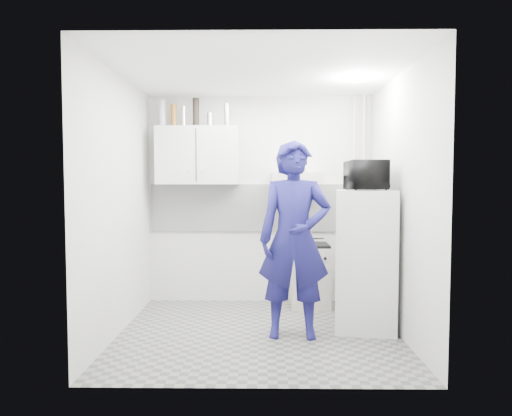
{
  "coord_description": "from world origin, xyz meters",
  "views": [
    {
      "loc": [
        0.03,
        -4.54,
        1.52
      ],
      "look_at": [
        -0.03,
        0.3,
        1.25
      ],
      "focal_mm": 32.0,
      "sensor_mm": 36.0,
      "label": 1
    }
  ],
  "objects": [
    {
      "name": "microwave",
      "position": [
        1.1,
        0.15,
        1.59
      ],
      "size": [
        0.55,
        0.37,
        0.3
      ],
      "primitive_type": "imported",
      "rotation": [
        0.0,
        0.0,
        1.58
      ],
      "color": "black",
      "rests_on": "fridge"
    },
    {
      "name": "wall_back",
      "position": [
        0.0,
        1.25,
        1.3
      ],
      "size": [
        2.8,
        0.0,
        2.8
      ],
      "primitive_type": "plane",
      "rotation": [
        1.57,
        0.0,
        0.0
      ],
      "color": "silver",
      "rests_on": "floor"
    },
    {
      "name": "stove",
      "position": [
        0.62,
        1.0,
        0.37
      ],
      "size": [
        0.47,
        0.47,
        0.74
      ],
      "primitive_type": "cube",
      "color": "beige",
      "rests_on": "floor"
    },
    {
      "name": "bottle_e",
      "position": [
        -0.39,
        1.07,
        2.34
      ],
      "size": [
        0.07,
        0.07,
        0.28
      ],
      "primitive_type": "cylinder",
      "color": "silver",
      "rests_on": "upper_cabinet"
    },
    {
      "name": "ceiling",
      "position": [
        0.0,
        0.0,
        2.6
      ],
      "size": [
        2.8,
        2.8,
        0.0
      ],
      "primitive_type": "plane",
      "color": "white",
      "rests_on": "wall_back"
    },
    {
      "name": "bottle_b",
      "position": [
        -1.05,
        1.07,
        2.34
      ],
      "size": [
        0.07,
        0.07,
        0.27
      ],
      "primitive_type": "cylinder",
      "color": "brown",
      "rests_on": "upper_cabinet"
    },
    {
      "name": "canister_a",
      "position": [
        -0.61,
        1.07,
        2.29
      ],
      "size": [
        0.07,
        0.07,
        0.17
      ],
      "primitive_type": "cylinder",
      "color": "silver",
      "rests_on": "upper_cabinet"
    },
    {
      "name": "bottle_c",
      "position": [
        -0.93,
        1.07,
        2.32
      ],
      "size": [
        0.06,
        0.06,
        0.25
      ],
      "primitive_type": "cylinder",
      "color": "silver",
      "rests_on": "upper_cabinet"
    },
    {
      "name": "pipe_b",
      "position": [
        1.18,
        1.17,
        1.3
      ],
      "size": [
        0.04,
        0.04,
        2.6
      ],
      "primitive_type": "cylinder",
      "color": "beige",
      "rests_on": "floor"
    },
    {
      "name": "backsplash",
      "position": [
        0.0,
        1.24,
        1.2
      ],
      "size": [
        2.74,
        0.03,
        0.6
      ],
      "primitive_type": "cube",
      "color": "white",
      "rests_on": "wall_back"
    },
    {
      "name": "saucepan",
      "position": [
        0.56,
        0.93,
        0.82
      ],
      "size": [
        0.17,
        0.17,
        0.09
      ],
      "primitive_type": "cylinder",
      "color": "silver",
      "rests_on": "stove_top"
    },
    {
      "name": "fridge",
      "position": [
        1.1,
        0.15,
        0.72
      ],
      "size": [
        0.69,
        0.69,
        1.44
      ],
      "primitive_type": "cube",
      "rotation": [
        0.0,
        0.0,
        -0.16
      ],
      "color": "silver",
      "rests_on": "floor"
    },
    {
      "name": "wall_left",
      "position": [
        -1.4,
        0.0,
        1.3
      ],
      "size": [
        0.0,
        2.6,
        2.6
      ],
      "primitive_type": "plane",
      "rotation": [
        1.57,
        0.0,
        1.57
      ],
      "color": "silver",
      "rests_on": "floor"
    },
    {
      "name": "stove_top",
      "position": [
        0.62,
        1.0,
        0.76
      ],
      "size": [
        0.45,
        0.45,
        0.03
      ],
      "primitive_type": "cube",
      "color": "black",
      "rests_on": "stove"
    },
    {
      "name": "bottle_a",
      "position": [
        -1.19,
        1.07,
        2.36
      ],
      "size": [
        0.08,
        0.08,
        0.33
      ],
      "primitive_type": "cylinder",
      "color": "#B2B7BC",
      "rests_on": "upper_cabinet"
    },
    {
      "name": "upper_cabinet",
      "position": [
        -0.75,
        1.07,
        1.85
      ],
      "size": [
        1.0,
        0.35,
        0.7
      ],
      "primitive_type": "cube",
      "color": "silver",
      "rests_on": "wall_back"
    },
    {
      "name": "floor",
      "position": [
        0.0,
        0.0,
        0.0
      ],
      "size": [
        2.8,
        2.8,
        0.0
      ],
      "primitive_type": "plane",
      "color": "slate",
      "rests_on": "ground"
    },
    {
      "name": "range_hood",
      "position": [
        0.45,
        1.0,
        1.57
      ],
      "size": [
        0.6,
        0.5,
        0.14
      ],
      "primitive_type": "cube",
      "color": "beige",
      "rests_on": "wall_back"
    },
    {
      "name": "ceiling_spot_fixture",
      "position": [
        1.0,
        0.2,
        2.57
      ],
      "size": [
        0.1,
        0.1,
        0.02
      ],
      "primitive_type": "cylinder",
      "color": "white",
      "rests_on": "ceiling"
    },
    {
      "name": "person",
      "position": [
        0.35,
        -0.09,
        0.96
      ],
      "size": [
        0.72,
        0.49,
        1.93
      ],
      "primitive_type": "imported",
      "rotation": [
        0.0,
        0.0,
        -0.03
      ],
      "color": "#171554",
      "rests_on": "floor"
    },
    {
      "name": "bottle_d",
      "position": [
        -0.77,
        1.07,
        2.37
      ],
      "size": [
        0.08,
        0.08,
        0.35
      ],
      "primitive_type": "cylinder",
      "color": "black",
      "rests_on": "upper_cabinet"
    },
    {
      "name": "wall_right",
      "position": [
        1.4,
        0.0,
        1.3
      ],
      "size": [
        0.0,
        2.6,
        2.6
      ],
      "primitive_type": "plane",
      "rotation": [
        1.57,
        0.0,
        -1.57
      ],
      "color": "silver",
      "rests_on": "floor"
    },
    {
      "name": "pipe_a",
      "position": [
        1.3,
        1.17,
        1.3
      ],
      "size": [
        0.05,
        0.05,
        2.6
      ],
      "primitive_type": "cylinder",
      "color": "beige",
      "rests_on": "floor"
    }
  ]
}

